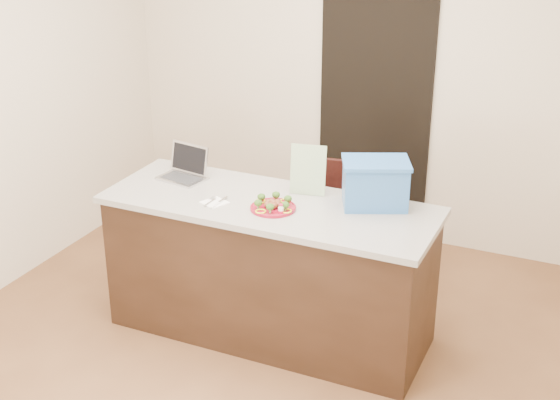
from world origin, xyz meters
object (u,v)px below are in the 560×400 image
at_px(plate, 273,207).
at_px(chair, 348,221).
at_px(island, 270,269).
at_px(blue_box, 375,183).
at_px(yogurt_bottle, 281,211).
at_px(napkin, 215,202).
at_px(laptop, 185,169).

distance_m(plate, chair, 0.93).
bearing_deg(island, blue_box, 20.30).
height_order(island, yogurt_bottle, yogurt_bottle).
distance_m(plate, napkin, 0.37).
relative_size(plate, blue_box, 0.58).
xyz_separation_m(blue_box, chair, (-0.34, 0.52, -0.53)).
distance_m(island, napkin, 0.57).
relative_size(island, chair, 2.19).
bearing_deg(island, yogurt_bottle, -45.29).
distance_m(island, plate, 0.48).
bearing_deg(chair, plate, -112.47).
bearing_deg(chair, laptop, -157.40).
bearing_deg(blue_box, plate, -174.05).
height_order(laptop, blue_box, blue_box).
relative_size(napkin, blue_box, 0.28).
relative_size(plate, laptop, 0.84).
height_order(yogurt_bottle, chair, yogurt_bottle).
distance_m(island, laptop, 0.87).
bearing_deg(yogurt_bottle, napkin, -179.92).
height_order(napkin, yogurt_bottle, yogurt_bottle).
xyz_separation_m(laptop, blue_box, (1.28, 0.07, 0.09)).
relative_size(napkin, yogurt_bottle, 1.91).
distance_m(yogurt_bottle, laptop, 0.88).
bearing_deg(napkin, plate, 9.79).
xyz_separation_m(island, napkin, (-0.30, -0.15, 0.46)).
height_order(yogurt_bottle, blue_box, blue_box).
distance_m(laptop, chair, 1.19).
height_order(blue_box, chair, blue_box).
relative_size(island, plate, 7.51).
bearing_deg(yogurt_bottle, chair, 82.68).
height_order(island, napkin, napkin).
bearing_deg(chair, napkin, -131.42).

